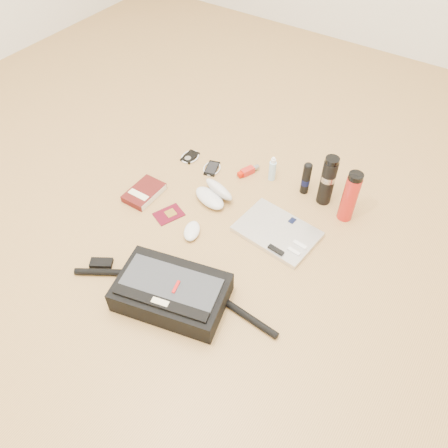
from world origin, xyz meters
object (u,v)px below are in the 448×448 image
object	(u,v)px
laptop	(277,232)
thermos_red	(350,197)
book	(144,193)
thermos_black	(328,180)
messenger_bag	(171,292)

from	to	relation	value
laptop	thermos_red	size ratio (longest dim) A/B	1.41
book	thermos_black	distance (m)	0.81
book	thermos_red	size ratio (longest dim) A/B	0.75
book	thermos_red	world-z (taller)	thermos_red
laptop	thermos_black	size ratio (longest dim) A/B	1.42
messenger_bag	thermos_black	xyz separation A→B (m)	(0.24, 0.79, 0.07)
messenger_bag	laptop	world-z (taller)	messenger_bag
thermos_red	messenger_bag	bearing A→B (deg)	-115.84
laptop	thermos_red	world-z (taller)	thermos_red
book	thermos_red	distance (m)	0.90
laptop	book	world-z (taller)	book
messenger_bag	laptop	distance (m)	0.53
thermos_black	laptop	bearing A→B (deg)	-104.96
laptop	book	size ratio (longest dim) A/B	1.90
laptop	thermos_black	world-z (taller)	thermos_black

